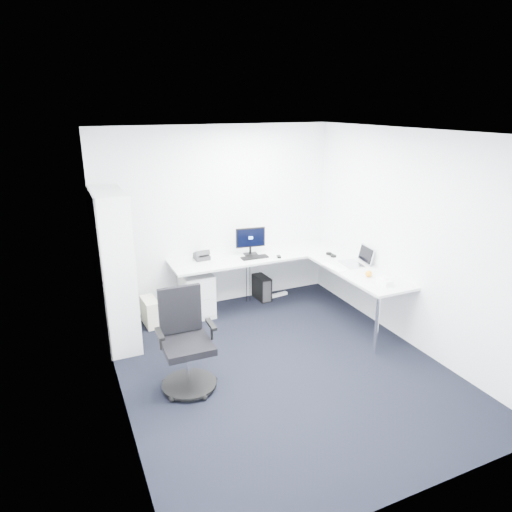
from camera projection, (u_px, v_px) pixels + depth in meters
name	position (u px, v px, depth m)	size (l,w,h in m)	color
ground	(280.00, 367.00, 5.42)	(4.20, 4.20, 0.00)	black
ceiling	(285.00, 132.00, 4.56)	(4.20, 4.20, 0.00)	white
wall_back	(218.00, 218.00, 6.81)	(3.60, 0.02, 2.70)	white
wall_front	(421.00, 349.00, 3.17)	(3.60, 0.02, 2.70)	white
wall_left	(113.00, 285.00, 4.29)	(0.02, 4.20, 2.70)	white
wall_right	(411.00, 240.00, 5.69)	(0.02, 4.20, 2.70)	white
l_desk	(271.00, 287.00, 6.71)	(2.76, 1.55, 0.81)	silver
drawer_pedestal	(197.00, 294.00, 6.67)	(0.42, 0.53, 0.65)	silver
bookshelf	(114.00, 269.00, 5.73)	(0.39, 1.00, 2.00)	silver
task_chair	(187.00, 343.00, 4.84)	(0.62, 0.62, 1.11)	black
black_pc_tower	(262.00, 287.00, 7.26)	(0.17, 0.39, 0.38)	black
beige_pc_tower	(150.00, 312.00, 6.40)	(0.18, 0.41, 0.39)	beige
power_strip	(277.00, 295.00, 7.40)	(0.37, 0.06, 0.04)	white
monitor	(251.00, 241.00, 6.81)	(0.45, 0.14, 0.43)	black
black_keyboard	(255.00, 257.00, 6.73)	(0.40, 0.14, 0.02)	black
mouse	(279.00, 257.00, 6.75)	(0.05, 0.09, 0.03)	black
desk_phone	(202.00, 255.00, 6.65)	(0.21, 0.21, 0.14)	#2D2C2F
laptop	(352.00, 256.00, 6.41)	(0.37, 0.36, 0.26)	#BBBDC2
white_keyboard	(333.00, 267.00, 6.32)	(0.12, 0.40, 0.01)	white
headphones	(331.00, 254.00, 6.82)	(0.12, 0.19, 0.05)	black
orange_fruit	(369.00, 274.00, 5.98)	(0.09, 0.09, 0.09)	orange
tissue_box	(385.00, 282.00, 5.74)	(0.11, 0.20, 0.07)	white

